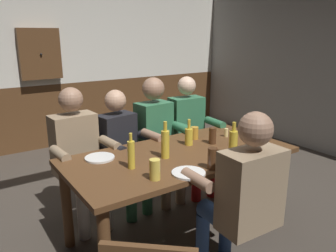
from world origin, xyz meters
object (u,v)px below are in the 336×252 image
object	(u,v)px
bottle_3	(233,142)
pint_glass_1	(213,136)
person_3	(190,130)
pint_glass_0	(195,133)
pint_glass_4	(212,159)
wall_dart_cabinet	(40,54)
person_0	(78,151)
bottle_0	(189,136)
bottle_1	(165,143)
person_1	(122,146)
person_2	(158,134)
plate_1	(188,173)
person_4	(243,192)
table_candle	(226,133)
dining_table	(181,164)
pint_glass_3	(256,147)
plate_0	(100,158)
pint_glass_2	(155,169)
bottle_2	(131,154)
pint_glass_5	(261,139)

from	to	relation	value
bottle_3	pint_glass_1	size ratio (longest dim) A/B	1.90
person_3	pint_glass_0	distance (m)	0.54
pint_glass_4	wall_dart_cabinet	size ratio (longest dim) A/B	0.23
person_0	wall_dart_cabinet	bearing A→B (deg)	-101.35
bottle_0	bottle_1	size ratio (longest dim) A/B	0.78
bottle_1	bottle_3	world-z (taller)	bottle_1
person_1	bottle_3	distance (m)	1.10
person_2	plate_1	distance (m)	1.13
person_4	plate_1	bearing A→B (deg)	124.82
bottle_3	table_candle	bearing A→B (deg)	52.08
plate_1	bottle_3	world-z (taller)	bottle_3
person_2	table_candle	distance (m)	0.70
bottle_3	dining_table	bearing A→B (deg)	139.06
bottle_1	pint_glass_3	distance (m)	0.73
bottle_1	person_0	bearing A→B (deg)	123.48
bottle_0	bottle_1	distance (m)	0.38
person_3	person_4	distance (m)	1.49
person_3	pint_glass_4	world-z (taller)	person_3
person_0	pint_glass_3	xyz separation A→B (m)	(1.09, -1.05, 0.13)
pint_glass_4	wall_dart_cabinet	xyz separation A→B (m)	(-0.33, 3.28, 0.58)
person_0	pint_glass_1	size ratio (longest dim) A/B	8.59
plate_0	bottle_3	distance (m)	1.05
dining_table	person_4	bearing A→B (deg)	-89.78
person_3	pint_glass_1	size ratio (longest dim) A/B	8.63
person_0	pint_glass_2	bearing A→B (deg)	96.43
person_0	bottle_3	xyz separation A→B (m)	(0.94, -0.95, 0.17)
person_4	table_candle	size ratio (longest dim) A/B	15.43
bottle_2	pint_glass_3	xyz separation A→B (m)	(0.95, -0.32, -0.04)
plate_1	person_0	bearing A→B (deg)	111.82
person_4	bottle_0	bearing A→B (deg)	79.97
table_candle	plate_1	distance (m)	0.96
plate_0	pint_glass_2	world-z (taller)	pint_glass_2
table_candle	bottle_2	bearing A→B (deg)	-171.01
bottle_0	pint_glass_4	distance (m)	0.55
table_candle	bottle_3	distance (m)	0.50
bottle_0	bottle_1	bearing A→B (deg)	-156.97
person_1	person_3	world-z (taller)	person_3
dining_table	bottle_1	bearing A→B (deg)	-174.92
person_0	bottle_0	xyz separation A→B (m)	(0.80, -0.55, 0.14)
dining_table	bottle_2	bearing A→B (deg)	-173.72
person_3	bottle_0	bearing A→B (deg)	56.14
pint_glass_5	pint_glass_4	bearing A→B (deg)	-166.79
bottle_1	bottle_3	bearing A→B (deg)	-28.48
person_4	pint_glass_3	distance (m)	0.58
person_1	plate_1	bearing A→B (deg)	79.84
table_candle	person_4	bearing A→B (deg)	-127.33
plate_0	wall_dart_cabinet	size ratio (longest dim) A/B	0.33
person_1	pint_glass_5	xyz separation A→B (m)	(0.91, -0.90, 0.15)
pint_glass_2	person_3	bearing A→B (deg)	42.68
dining_table	plate_1	xyz separation A→B (m)	(-0.20, -0.37, 0.11)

